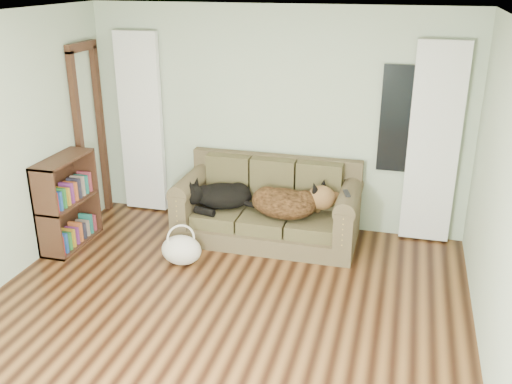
% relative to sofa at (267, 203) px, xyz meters
% --- Properties ---
extents(floor, '(5.00, 5.00, 0.00)m').
position_rel_sofa_xyz_m(floor, '(-0.04, -1.97, -0.45)').
color(floor, black).
rests_on(floor, ground).
extents(ceiling, '(5.00, 5.00, 0.00)m').
position_rel_sofa_xyz_m(ceiling, '(-0.04, -1.97, 2.15)').
color(ceiling, white).
rests_on(ceiling, ground).
extents(wall_back, '(4.50, 0.04, 2.60)m').
position_rel_sofa_xyz_m(wall_back, '(-0.04, 0.53, 0.85)').
color(wall_back, '#A3B79A').
rests_on(wall_back, ground).
extents(wall_right, '(0.04, 5.00, 2.60)m').
position_rel_sofa_xyz_m(wall_right, '(2.21, -1.97, 0.85)').
color(wall_right, '#A3B79A').
rests_on(wall_right, ground).
extents(curtain_left, '(0.55, 0.08, 2.25)m').
position_rel_sofa_xyz_m(curtain_left, '(-1.74, 0.45, 0.70)').
color(curtain_left, white).
rests_on(curtain_left, ground).
extents(curtain_right, '(0.55, 0.08, 2.25)m').
position_rel_sofa_xyz_m(curtain_right, '(1.76, 0.45, 0.70)').
color(curtain_right, white).
rests_on(curtain_right, ground).
extents(window_pane, '(0.50, 0.03, 1.20)m').
position_rel_sofa_xyz_m(window_pane, '(1.41, 0.50, 0.95)').
color(window_pane, black).
rests_on(window_pane, wall_back).
extents(door_casing, '(0.07, 0.60, 2.10)m').
position_rel_sofa_xyz_m(door_casing, '(-2.24, 0.08, 0.60)').
color(door_casing, '#311B12').
rests_on(door_casing, ground).
extents(sofa, '(2.05, 0.89, 0.84)m').
position_rel_sofa_xyz_m(sofa, '(0.00, 0.00, 0.00)').
color(sofa, '#4F4A35').
rests_on(sofa, floor).
extents(dog_black_lab, '(0.76, 0.60, 0.29)m').
position_rel_sofa_xyz_m(dog_black_lab, '(-0.56, -0.03, 0.03)').
color(dog_black_lab, black).
rests_on(dog_black_lab, sofa).
extents(dog_shepherd, '(0.87, 0.68, 0.35)m').
position_rel_sofa_xyz_m(dog_shepherd, '(0.26, -0.07, 0.04)').
color(dog_shepherd, black).
rests_on(dog_shepherd, sofa).
extents(tv_remote, '(0.11, 0.21, 0.02)m').
position_rel_sofa_xyz_m(tv_remote, '(0.91, -0.18, 0.28)').
color(tv_remote, black).
rests_on(tv_remote, sofa).
extents(tote_bag, '(0.50, 0.42, 0.32)m').
position_rel_sofa_xyz_m(tote_bag, '(-0.73, -0.83, -0.29)').
color(tote_bag, silver).
rests_on(tote_bag, floor).
extents(bookshelf, '(0.39, 0.86, 1.04)m').
position_rel_sofa_xyz_m(bookshelf, '(-2.13, -0.72, 0.05)').
color(bookshelf, '#311B12').
rests_on(bookshelf, floor).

